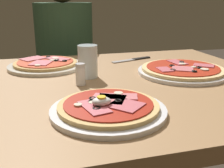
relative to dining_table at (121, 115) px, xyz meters
name	(u,v)px	position (x,y,z in m)	size (l,w,h in m)	color
dining_table	(121,115)	(0.00, 0.00, 0.00)	(1.05, 0.89, 0.75)	#9E754C
pizza_foreground	(108,108)	(-0.11, -0.25, 0.13)	(0.27, 0.27, 0.05)	white
pizza_across_left	(183,70)	(0.23, 0.02, 0.13)	(0.31, 0.31, 0.03)	white
pizza_across_right	(46,64)	(-0.23, 0.24, 0.13)	(0.28, 0.28, 0.03)	silver
water_glass_near	(88,64)	(-0.10, 0.07, 0.17)	(0.07, 0.07, 0.11)	silver
knife	(134,59)	(0.15, 0.28, 0.12)	(0.19, 0.08, 0.01)	silver
salt_shaker	(80,74)	(-0.13, -0.01, 0.15)	(0.03, 0.03, 0.07)	white
diner_person	(66,76)	(-0.10, 0.76, -0.07)	(0.32, 0.32, 1.18)	black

